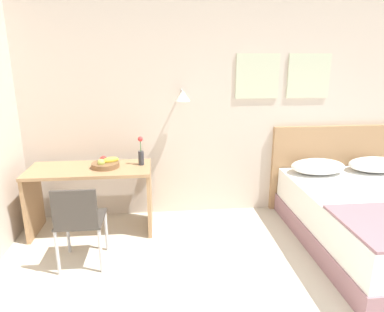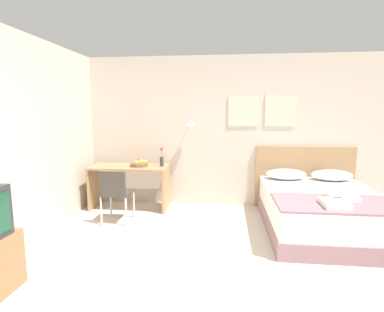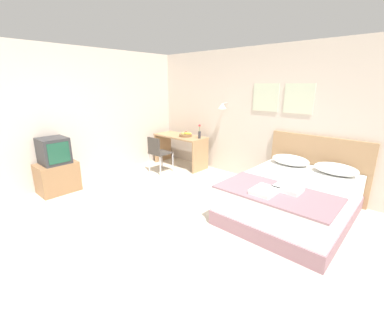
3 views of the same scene
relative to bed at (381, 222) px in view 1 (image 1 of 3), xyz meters
The scene contains 9 objects.
wall_back 2.08m from the bed, 142.25° to the left, with size 5.64×0.31×2.65m.
bed is the anchor object (origin of this frame).
headboard 1.07m from the bed, 90.00° to the left, with size 1.67×0.06×1.09m.
pillow_left 0.92m from the bed, 115.75° to the left, with size 0.65×0.41×0.17m.
pillow_right 0.92m from the bed, 64.25° to the left, with size 0.65×0.41×0.17m.
desk 3.11m from the bed, 167.38° to the left, with size 1.32×0.58×0.75m.
desk_chair 3.02m from the bed, behind, with size 0.42×0.42×0.82m.
fruit_bowl 2.97m from the bed, 166.55° to the left, with size 0.30×0.30×0.11m.
flower_vase 2.64m from the bed, 163.42° to the left, with size 0.06×0.06×0.33m.
Camera 1 is at (-0.84, -1.14, 1.92)m, focal length 32.00 mm.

